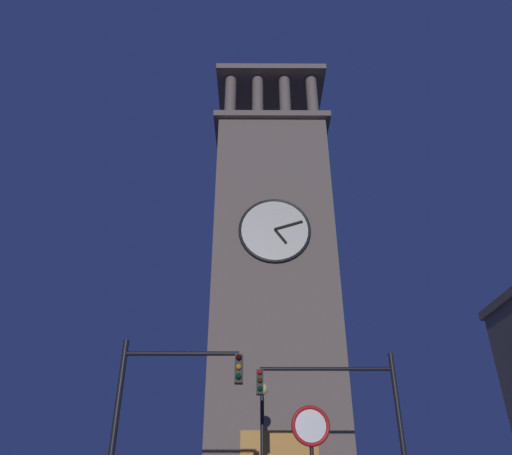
# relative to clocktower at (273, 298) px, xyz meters

# --- Properties ---
(clocktower) EXTENTS (6.90, 7.73, 28.28)m
(clocktower) POSITION_rel_clocktower_xyz_m (0.00, 0.00, 0.00)
(clocktower) COLOR #75665B
(clocktower) RESTS_ON ground_plane
(traffic_signal_near) EXTENTS (3.33, 0.41, 5.39)m
(traffic_signal_near) POSITION_rel_clocktower_xyz_m (3.51, 11.92, -7.62)
(traffic_signal_near) COLOR black
(traffic_signal_near) RESTS_ON ground_plane
(traffic_signal_mid) EXTENTS (4.48, 0.41, 5.70)m
(traffic_signal_mid) POSITION_rel_clocktower_xyz_m (-1.95, 9.36, -7.39)
(traffic_signal_mid) COLOR black
(traffic_signal_mid) RESTS_ON ground_plane
(street_lamp) EXTENTS (0.44, 0.44, 5.27)m
(street_lamp) POSITION_rel_clocktower_xyz_m (0.75, 6.79, -7.56)
(street_lamp) COLOR black
(street_lamp) RESTS_ON ground_plane
(no_horn_sign) EXTENTS (0.78, 0.14, 3.22)m
(no_horn_sign) POSITION_rel_clocktower_xyz_m (-0.09, 14.77, -8.69)
(no_horn_sign) COLOR black
(no_horn_sign) RESTS_ON ground_plane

